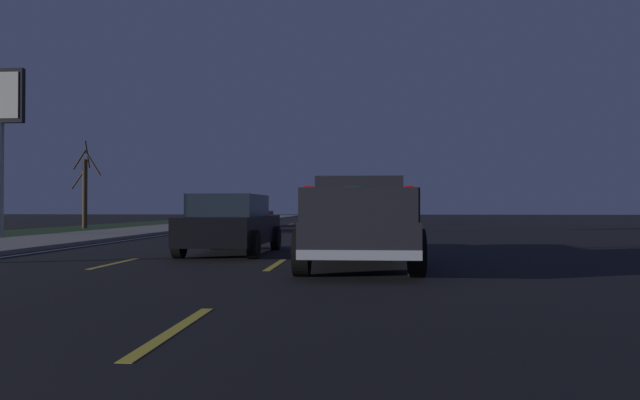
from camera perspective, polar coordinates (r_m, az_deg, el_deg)
name	(u,v)px	position (r m, az deg, el deg)	size (l,w,h in m)	color
ground	(289,233)	(27.71, -3.09, -3.25)	(144.00, 144.00, 0.00)	black
sidewalk_shoulder	(138,231)	(29.61, -17.55, -2.94)	(108.00, 4.00, 0.12)	gray
grass_verge	(40,232)	(31.82, -25.94, -2.84)	(108.00, 6.00, 0.01)	#1E3819
lane_markings	(240,230)	(31.40, -7.92, -2.94)	(108.00, 7.04, 0.01)	yellow
pickup_truck	(359,218)	(11.92, 3.87, -1.83)	(5.44, 2.31, 1.87)	#232328
sedan_green	(225,216)	(29.41, -9.43, -1.56)	(4.43, 2.07, 1.54)	#14592D
sedan_red	(253,214)	(36.81, -6.66, -1.40)	(4.44, 2.09, 1.54)	maroon
sedan_black	(231,224)	(15.17, -8.78, -2.34)	(4.43, 2.08, 1.54)	black
gas_price_sign	(1,111)	(26.81, -29.03, 7.75)	(0.27, 1.90, 6.82)	#99999E
bare_tree_far	(85,189)	(36.54, -22.24, 1.04)	(1.30, 1.91, 5.17)	#423323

